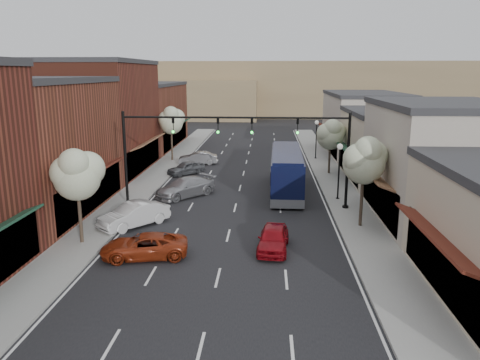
% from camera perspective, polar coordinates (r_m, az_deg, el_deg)
% --- Properties ---
extents(ground, '(160.00, 160.00, 0.00)m').
position_cam_1_polar(ground, '(26.81, -1.80, -8.22)').
color(ground, black).
rests_on(ground, ground).
extents(sidewalk_left, '(2.80, 73.00, 0.15)m').
position_cam_1_polar(sidewalk_left, '(45.72, -10.23, 0.63)').
color(sidewalk_left, gray).
rests_on(sidewalk_left, ground).
extents(sidewalk_right, '(2.80, 73.00, 0.15)m').
position_cam_1_polar(sidewalk_right, '(44.86, 11.12, 0.36)').
color(sidewalk_right, gray).
rests_on(sidewalk_right, ground).
extents(curb_left, '(0.25, 73.00, 0.17)m').
position_cam_1_polar(curb_left, '(45.41, -8.51, 0.61)').
color(curb_left, gray).
rests_on(curb_left, ground).
extents(curb_right, '(0.25, 73.00, 0.17)m').
position_cam_1_polar(curb_right, '(44.69, 9.34, 0.38)').
color(curb_right, gray).
rests_on(curb_right, ground).
extents(bldg_left_midnear, '(10.14, 14.10, 9.40)m').
position_cam_1_polar(bldg_left_midnear, '(35.41, -24.55, 3.63)').
color(bldg_left_midnear, brown).
rests_on(bldg_left_midnear, ground).
extents(bldg_left_midfar, '(10.14, 14.10, 10.90)m').
position_cam_1_polar(bldg_left_midfar, '(48.04, -16.91, 7.31)').
color(bldg_left_midfar, maroon).
rests_on(bldg_left_midfar, ground).
extents(bldg_left_far, '(10.14, 18.10, 8.40)m').
position_cam_1_polar(bldg_left_far, '(63.34, -11.85, 7.71)').
color(bldg_left_far, brown).
rests_on(bldg_left_far, ground).
extents(bldg_right_midnear, '(9.14, 12.10, 7.90)m').
position_cam_1_polar(bldg_right_midnear, '(33.43, 23.30, 1.95)').
color(bldg_right_midnear, '#A89D90').
rests_on(bldg_right_midnear, ground).
extents(bldg_right_midfar, '(9.14, 12.10, 6.40)m').
position_cam_1_polar(bldg_right_midfar, '(44.85, 18.12, 3.97)').
color(bldg_right_midfar, '#B7A792').
rests_on(bldg_right_midfar, ground).
extents(bldg_right_far, '(9.14, 16.10, 7.40)m').
position_cam_1_polar(bldg_right_far, '(58.33, 14.76, 6.63)').
color(bldg_right_far, '#A89D90').
rests_on(bldg_right_far, ground).
extents(hill_far, '(120.00, 30.00, 12.00)m').
position_cam_1_polar(hill_far, '(114.97, 2.30, 11.15)').
color(hill_far, '#7A6647').
rests_on(hill_far, ground).
extents(hill_near, '(50.00, 20.00, 8.00)m').
position_cam_1_polar(hill_near, '(106.61, -11.61, 9.68)').
color(hill_near, '#7A6647').
rests_on(hill_near, ground).
extents(signal_mast_right, '(8.22, 0.46, 7.00)m').
position_cam_1_polar(signal_mast_right, '(33.44, 9.06, 4.10)').
color(signal_mast_right, black).
rests_on(signal_mast_right, ground).
extents(signal_mast_left, '(8.22, 0.46, 7.00)m').
position_cam_1_polar(signal_mast_left, '(34.21, -10.08, 4.26)').
color(signal_mast_left, black).
rests_on(signal_mast_left, ground).
extents(tree_right_near, '(2.85, 2.65, 5.95)m').
position_cam_1_polar(tree_right_near, '(29.92, 14.99, 2.44)').
color(tree_right_near, '#47382B').
rests_on(tree_right_near, ground).
extents(tree_right_far, '(2.85, 2.65, 5.43)m').
position_cam_1_polar(tree_right_far, '(45.59, 11.03, 5.57)').
color(tree_right_far, '#47382B').
rests_on(tree_right_far, ground).
extents(tree_left_near, '(2.85, 2.65, 5.69)m').
position_cam_1_polar(tree_left_near, '(27.54, -19.25, 0.78)').
color(tree_left_near, '#47382B').
rests_on(tree_left_near, ground).
extents(tree_left_far, '(2.85, 2.65, 6.13)m').
position_cam_1_polar(tree_left_far, '(52.17, -8.36, 7.26)').
color(tree_left_far, '#47382B').
rests_on(tree_left_far, ground).
extents(lamp_post_near, '(0.44, 0.44, 4.44)m').
position_cam_1_polar(lamp_post_near, '(36.43, 12.01, 2.12)').
color(lamp_post_near, black).
rests_on(lamp_post_near, ground).
extents(lamp_post_far, '(0.44, 0.44, 4.44)m').
position_cam_1_polar(lamp_post_far, '(53.59, 9.30, 5.65)').
color(lamp_post_far, black).
rests_on(lamp_post_far, ground).
extents(coach_bus, '(2.71, 11.31, 3.44)m').
position_cam_1_polar(coach_bus, '(38.69, 5.68, 1.15)').
color(coach_bus, black).
rests_on(coach_bus, ground).
extents(red_hatchback, '(1.96, 4.16, 1.37)m').
position_cam_1_polar(red_hatchback, '(26.26, 4.08, -7.12)').
color(red_hatchback, maroon).
rests_on(red_hatchback, ground).
extents(parked_car_a, '(4.93, 2.95, 1.28)m').
position_cam_1_polar(parked_car_a, '(25.73, -11.61, -7.90)').
color(parked_car_a, maroon).
rests_on(parked_car_a, ground).
extents(parked_car_b, '(4.29, 4.65, 1.55)m').
position_cam_1_polar(parked_car_b, '(30.86, -12.80, -4.15)').
color(parked_car_b, silver).
rests_on(parked_car_b, ground).
extents(parked_car_c, '(5.07, 5.31, 1.52)m').
position_cam_1_polar(parked_car_c, '(37.49, -6.70, -0.89)').
color(parked_car_c, '#96969B').
rests_on(parked_car_c, ground).
extents(parked_car_d, '(3.83, 3.75, 1.30)m').
position_cam_1_polar(parked_car_d, '(45.57, -6.58, 1.46)').
color(parked_car_d, '#4F5256').
rests_on(parked_car_d, ground).
extents(parked_car_e, '(4.30, 2.01, 1.36)m').
position_cam_1_polar(parked_car_e, '(50.56, -5.15, 2.67)').
color(parked_car_e, '#939398').
rests_on(parked_car_e, ground).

